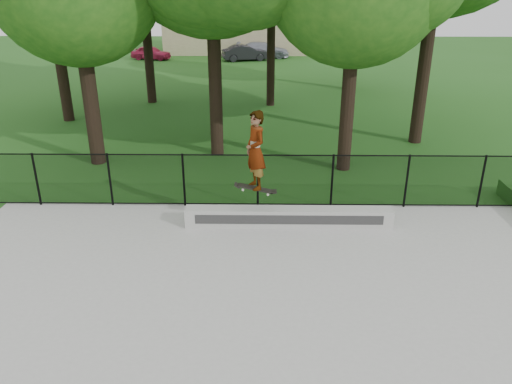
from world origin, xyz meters
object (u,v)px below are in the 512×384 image
(grind_ledge, at_px, (289,217))
(car_a, at_px, (151,53))
(skater_airborne, at_px, (255,151))
(car_b, at_px, (245,53))
(car_c, at_px, (263,50))

(grind_ledge, xyz_separation_m, car_a, (-9.34, 28.27, 0.22))
(grind_ledge, height_order, skater_airborne, skater_airborne)
(grind_ledge, distance_m, car_a, 29.78)
(car_b, distance_m, car_c, 2.06)
(grind_ledge, height_order, car_c, car_c)
(grind_ledge, distance_m, skater_airborne, 2.00)
(car_a, bearing_deg, skater_airborne, -151.46)
(grind_ledge, xyz_separation_m, skater_airborne, (-0.83, -0.23, 1.81))
(grind_ledge, relative_size, car_a, 1.71)
(car_c, relative_size, skater_airborne, 1.85)
(grind_ledge, distance_m, car_c, 29.38)
(car_b, height_order, skater_airborne, skater_airborne)
(car_a, bearing_deg, grind_ledge, -149.81)
(grind_ledge, xyz_separation_m, car_b, (-2.01, 27.79, 0.28))
(car_b, distance_m, skater_airborne, 28.08)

